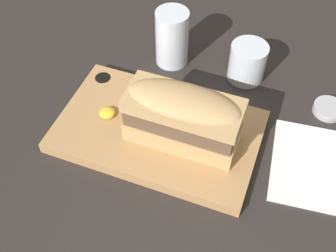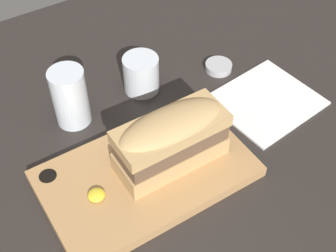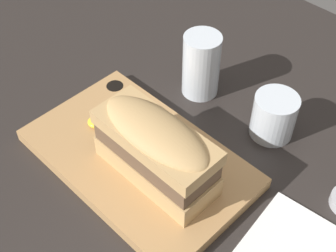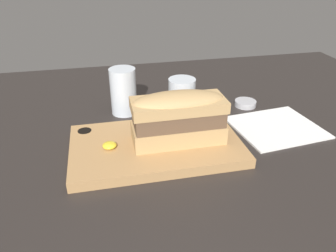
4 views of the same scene
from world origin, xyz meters
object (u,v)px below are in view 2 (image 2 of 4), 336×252
object	(u,v)px
serving_board	(146,174)
sandwich	(171,138)
wine_glass	(141,75)
water_glass	(71,100)
napkin	(265,100)
condiment_dish	(219,67)

from	to	relation	value
serving_board	sandwich	bearing A→B (deg)	-6.91
wine_glass	sandwich	bearing A→B (deg)	-106.51
water_glass	napkin	size ratio (longest dim) A/B	0.56
serving_board	condiment_dish	world-z (taller)	serving_board
serving_board	napkin	size ratio (longest dim) A/B	1.67
serving_board	water_glass	world-z (taller)	water_glass
sandwich	wine_glass	size ratio (longest dim) A/B	2.47
water_glass	serving_board	bearing A→B (deg)	-76.75
serving_board	condiment_dish	xyz separation A→B (cm)	(26.59, 15.71, -0.30)
sandwich	condiment_dish	xyz separation A→B (cm)	(22.03, 16.26, -6.86)
serving_board	wine_glass	world-z (taller)	wine_glass
wine_glass	napkin	world-z (taller)	wine_glass
serving_board	condiment_dish	distance (cm)	30.89
sandwich	condiment_dish	distance (cm)	28.22
sandwich	napkin	world-z (taller)	sandwich
serving_board	sandwich	distance (cm)	8.02
napkin	condiment_dish	size ratio (longest dim) A/B	3.70
wine_glass	water_glass	bearing A→B (deg)	-177.44
wine_glass	condiment_dish	size ratio (longest dim) A/B	1.34
serving_board	condiment_dish	bearing A→B (deg)	30.57
serving_board	napkin	world-z (taller)	serving_board
condiment_dish	sandwich	bearing A→B (deg)	-143.56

